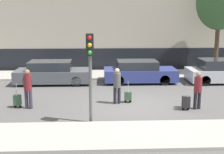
% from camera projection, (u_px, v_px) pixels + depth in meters
% --- Properties ---
extents(ground_plane, '(80.00, 80.00, 0.00)m').
position_uv_depth(ground_plane, '(133.00, 105.00, 14.32)').
color(ground_plane, '#565451').
extents(sidewalk_near, '(28.00, 2.50, 0.12)m').
position_uv_depth(sidewalk_near, '(145.00, 135.00, 10.64)').
color(sidewalk_near, '#A39E93').
rests_on(sidewalk_near, ground_plane).
extents(sidewalk_far, '(28.00, 3.00, 0.12)m').
position_uv_depth(sidewalk_far, '(121.00, 74.00, 21.16)').
color(sidewalk_far, '#A39E93').
rests_on(sidewalk_far, ground_plane).
extents(parked_car_0, '(4.49, 1.85, 1.36)m').
position_uv_depth(parked_car_0, '(53.00, 73.00, 18.55)').
color(parked_car_0, '#4C5156').
rests_on(parked_car_0, ground_plane).
extents(parked_car_1, '(4.34, 1.88, 1.34)m').
position_uv_depth(parked_car_1, '(139.00, 72.00, 18.88)').
color(parked_car_1, navy).
rests_on(parked_car_1, ground_plane).
extents(parked_car_2, '(3.97, 1.90, 1.42)m').
position_uv_depth(parked_car_2, '(220.00, 72.00, 18.87)').
color(parked_car_2, '#B7BABF').
rests_on(parked_car_2, ground_plane).
extents(pedestrian_left, '(0.34, 0.34, 1.76)m').
position_uv_depth(pedestrian_left, '(28.00, 86.00, 13.59)').
color(pedestrian_left, '#383347').
rests_on(pedestrian_left, ground_plane).
extents(trolley_left, '(0.34, 0.29, 1.12)m').
position_uv_depth(trolley_left, '(17.00, 100.00, 13.84)').
color(trolley_left, '#335138').
rests_on(trolley_left, ground_plane).
extents(pedestrian_center, '(0.34, 0.34, 1.67)m').
position_uv_depth(pedestrian_center, '(117.00, 84.00, 14.35)').
color(pedestrian_center, '#23232D').
rests_on(pedestrian_center, ground_plane).
extents(trolley_center, '(0.34, 0.29, 1.06)m').
position_uv_depth(trolley_center, '(128.00, 96.00, 14.66)').
color(trolley_center, '#335138').
rests_on(trolley_center, ground_plane).
extents(pedestrian_right, '(0.34, 0.34, 1.65)m').
position_uv_depth(pedestrian_right, '(198.00, 88.00, 13.53)').
color(pedestrian_right, '#23232D').
rests_on(pedestrian_right, ground_plane).
extents(trolley_right, '(0.34, 0.29, 1.15)m').
position_uv_depth(trolley_right, '(186.00, 102.00, 13.49)').
color(trolley_right, '#262628').
rests_on(trolley_right, ground_plane).
extents(traffic_light, '(0.28, 0.47, 3.42)m').
position_uv_depth(traffic_light, '(90.00, 60.00, 11.43)').
color(traffic_light, '#515154').
rests_on(traffic_light, ground_plane).
extents(bare_tree_near_crossing, '(3.04, 3.04, 6.63)m').
position_uv_depth(bare_tree_near_crossing, '(220.00, 2.00, 20.59)').
color(bare_tree_near_crossing, '#4C3826').
rests_on(bare_tree_near_crossing, sidewalk_far).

